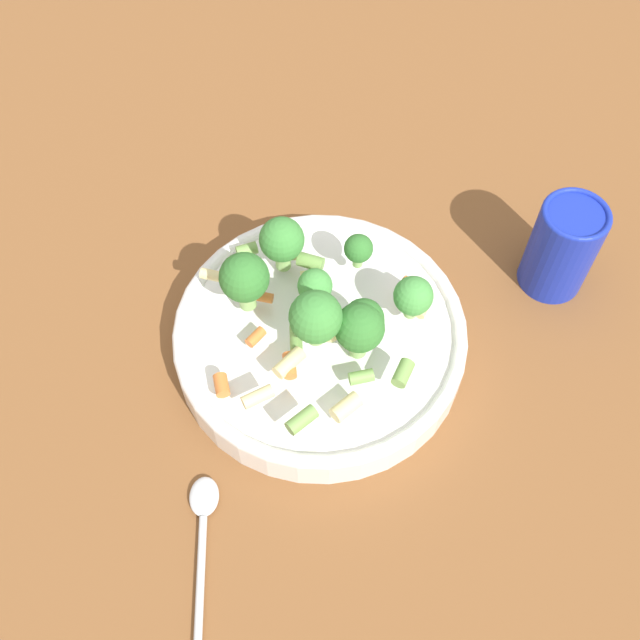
{
  "coord_description": "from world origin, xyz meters",
  "views": [
    {
      "loc": [
        0.05,
        -0.37,
        0.64
      ],
      "look_at": [
        0.0,
        0.0,
        0.05
      ],
      "focal_mm": 42.0,
      "sensor_mm": 36.0,
      "label": 1
    }
  ],
  "objects": [
    {
      "name": "pasta_salad",
      "position": [
        -0.0,
        0.0,
        0.08
      ],
      "size": [
        0.22,
        0.21,
        0.08
      ],
      "color": "#8CB766",
      "rests_on": "bowl"
    },
    {
      "name": "spoon",
      "position": [
        -0.07,
        -0.19,
        0.01
      ],
      "size": [
        0.04,
        0.15,
        0.01
      ],
      "rotation": [
        0.0,
        0.0,
        8.03
      ],
      "color": "silver",
      "rests_on": "ground_plane"
    },
    {
      "name": "bowl",
      "position": [
        0.0,
        0.0,
        0.02
      ],
      "size": [
        0.28,
        0.28,
        0.04
      ],
      "color": "white",
      "rests_on": "ground_plane"
    },
    {
      "name": "ground_plane",
      "position": [
        0.0,
        0.0,
        0.0
      ],
      "size": [
        3.0,
        3.0,
        0.0
      ],
      "primitive_type": "plane",
      "color": "brown"
    },
    {
      "name": "cup",
      "position": [
        0.22,
        0.12,
        0.05
      ],
      "size": [
        0.07,
        0.07,
        0.11
      ],
      "color": "#192DAD",
      "rests_on": "ground_plane"
    }
  ]
}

